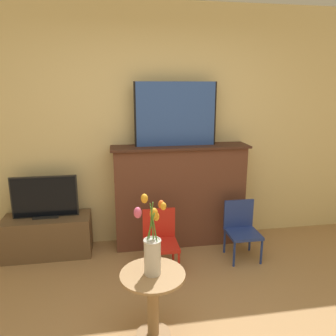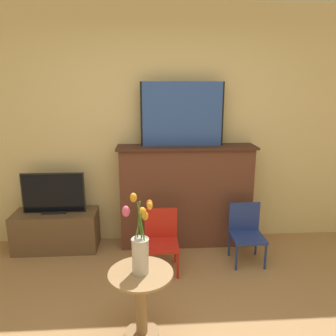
{
  "view_description": "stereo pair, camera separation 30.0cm",
  "coord_description": "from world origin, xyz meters",
  "px_view_note": "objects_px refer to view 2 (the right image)",
  "views": [
    {
      "loc": [
        -0.48,
        -1.59,
        1.81
      ],
      "look_at": [
        0.01,
        1.28,
        1.08
      ],
      "focal_mm": 35.0,
      "sensor_mm": 36.0,
      "label": 1
    },
    {
      "loc": [
        -0.18,
        -1.63,
        1.81
      ],
      "look_at": [
        0.01,
        1.28,
        1.08
      ],
      "focal_mm": 35.0,
      "sensor_mm": 36.0,
      "label": 2
    }
  ],
  "objects_px": {
    "tv_monitor": "(53,194)",
    "chair_blue": "(246,230)",
    "painting": "(182,114)",
    "chair_red": "(161,237)",
    "vase_tulips": "(140,245)"
  },
  "relations": [
    {
      "from": "chair_blue",
      "to": "vase_tulips",
      "type": "bearing_deg",
      "value": -136.69
    },
    {
      "from": "tv_monitor",
      "to": "chair_red",
      "type": "xyz_separation_m",
      "value": [
        1.17,
        -0.5,
        -0.32
      ]
    },
    {
      "from": "chair_red",
      "to": "tv_monitor",
      "type": "bearing_deg",
      "value": 157.07
    },
    {
      "from": "chair_red",
      "to": "vase_tulips",
      "type": "relative_size",
      "value": 1.07
    },
    {
      "from": "painting",
      "to": "chair_blue",
      "type": "relative_size",
      "value": 1.49
    },
    {
      "from": "chair_red",
      "to": "chair_blue",
      "type": "height_order",
      "value": "same"
    },
    {
      "from": "chair_blue",
      "to": "painting",
      "type": "bearing_deg",
      "value": 145.53
    },
    {
      "from": "painting",
      "to": "vase_tulips",
      "type": "relative_size",
      "value": 1.59
    },
    {
      "from": "tv_monitor",
      "to": "chair_blue",
      "type": "relative_size",
      "value": 1.12
    },
    {
      "from": "painting",
      "to": "chair_blue",
      "type": "height_order",
      "value": "painting"
    },
    {
      "from": "painting",
      "to": "chair_red",
      "type": "bearing_deg",
      "value": -115.02
    },
    {
      "from": "tv_monitor",
      "to": "chair_blue",
      "type": "bearing_deg",
      "value": -10.49
    },
    {
      "from": "chair_red",
      "to": "chair_blue",
      "type": "xyz_separation_m",
      "value": [
        0.9,
        0.11,
        0.0
      ]
    },
    {
      "from": "chair_blue",
      "to": "tv_monitor",
      "type": "bearing_deg",
      "value": 169.51
    },
    {
      "from": "vase_tulips",
      "to": "tv_monitor",
      "type": "bearing_deg",
      "value": 124.91
    }
  ]
}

